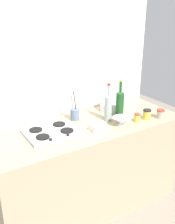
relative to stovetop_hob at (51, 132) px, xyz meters
The scene contains 13 objects.
ground_plane 0.98m from the stovetop_hob, ahead, with size 6.00×6.00×0.00m, color gray.
counter_block 0.59m from the stovetop_hob, ahead, with size 1.80×0.70×0.90m, color tan.
backsplash_panel 0.55m from the stovetop_hob, 46.52° to the left, with size 1.90×0.06×2.20m, color beige.
stovetop_hob is the anchor object (origin of this frame).
plate_stack 0.77m from the stovetop_hob, 12.33° to the left, with size 0.23×0.23×0.09m.
wine_bottle_leftmost 0.71m from the stovetop_hob, ahead, with size 0.08×0.08×0.38m.
wine_bottle_mid_left 0.58m from the stovetop_hob, ahead, with size 0.07×0.07×0.36m.
mixing_bowl 0.64m from the stovetop_hob, 17.29° to the right, with size 0.17×0.17×0.08m.
butter_dish 0.40m from the stovetop_hob, 22.18° to the right, with size 0.14×0.08×0.05m, color white.
utensil_crock 0.34m from the stovetop_hob, 25.49° to the left, with size 0.08×0.08×0.29m.
condiment_jar_front 1.06m from the stovetop_hob, 13.84° to the right, with size 0.07×0.07×0.09m.
condiment_jar_rear 0.80m from the stovetop_hob, 14.20° to the right, with size 0.05×0.05×0.08m.
condiment_jar_spare 0.92m from the stovetop_hob, 12.59° to the right, with size 0.08×0.08×0.10m.
Camera 1 is at (-1.14, -1.83, 1.88)m, focal length 41.60 mm.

